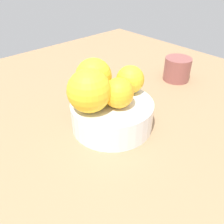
# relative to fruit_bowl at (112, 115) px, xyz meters

# --- Properties ---
(ground_plane) EXTENTS (1.10, 1.10, 0.02)m
(ground_plane) POSITION_rel_fruit_bowl_xyz_m (0.00, 0.00, -0.04)
(ground_plane) COLOR #997551
(fruit_bowl) EXTENTS (0.17, 0.17, 0.06)m
(fruit_bowl) POSITION_rel_fruit_bowl_xyz_m (0.00, 0.00, 0.00)
(fruit_bowl) COLOR white
(fruit_bowl) RESTS_ON ground_plane
(orange_in_bowl_0) EXTENTS (0.06, 0.06, 0.06)m
(orange_in_bowl_0) POSITION_rel_fruit_bowl_xyz_m (-0.00, 0.02, 0.06)
(orange_in_bowl_0) COLOR #F9A823
(orange_in_bowl_0) RESTS_ON fruit_bowl
(orange_in_bowl_1) EXTENTS (0.08, 0.08, 0.08)m
(orange_in_bowl_1) POSITION_rel_fruit_bowl_xyz_m (0.05, -0.01, 0.07)
(orange_in_bowl_1) COLOR yellow
(orange_in_bowl_1) RESTS_ON fruit_bowl
(orange_in_bowl_2) EXTENTS (0.06, 0.06, 0.06)m
(orange_in_bowl_2) POSITION_rel_fruit_bowl_xyz_m (-0.06, -0.01, 0.06)
(orange_in_bowl_2) COLOR yellow
(orange_in_bowl_2) RESTS_ON fruit_bowl
(orange_in_bowl_3) EXTENTS (0.08, 0.08, 0.08)m
(orange_in_bowl_3) POSITION_rel_fruit_bowl_xyz_m (-0.00, -0.06, 0.07)
(orange_in_bowl_3) COLOR yellow
(orange_in_bowl_3) RESTS_ON fruit_bowl
(ceramic_cup) EXTENTS (0.07, 0.07, 0.07)m
(ceramic_cup) POSITION_rel_fruit_bowl_xyz_m (-0.29, -0.04, 0.00)
(ceramic_cup) COLOR #8C4C47
(ceramic_cup) RESTS_ON ground_plane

